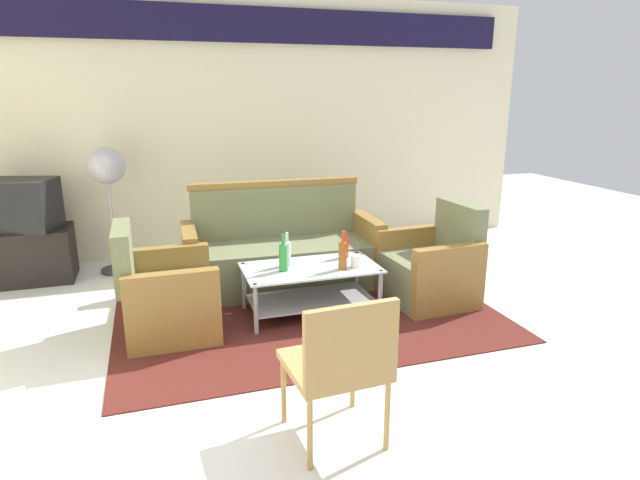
% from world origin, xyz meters
% --- Properties ---
extents(ground_plane, '(14.00, 14.00, 0.00)m').
position_xyz_m(ground_plane, '(0.00, 0.00, 0.00)').
color(ground_plane, white).
extents(wall_back, '(6.52, 0.19, 2.80)m').
position_xyz_m(wall_back, '(0.00, 3.05, 1.48)').
color(wall_back, beige).
rests_on(wall_back, ground).
extents(rug, '(3.06, 2.17, 0.01)m').
position_xyz_m(rug, '(-0.07, 0.99, 0.01)').
color(rug, '#511E19').
rests_on(rug, ground).
extents(couch, '(1.82, 0.79, 0.96)m').
position_xyz_m(couch, '(-0.11, 1.68, 0.32)').
color(couch, '#6B704C').
rests_on(couch, rug).
extents(armchair_left, '(0.70, 0.76, 0.85)m').
position_xyz_m(armchair_left, '(-1.19, 0.94, 0.29)').
color(armchair_left, '#6B704C').
rests_on(armchair_left, rug).
extents(armchair_right, '(0.74, 0.80, 0.85)m').
position_xyz_m(armchair_right, '(1.05, 0.92, 0.29)').
color(armchair_right, '#6B704C').
rests_on(armchair_right, rug).
extents(coffee_table, '(1.10, 0.60, 0.40)m').
position_xyz_m(coffee_table, '(-0.04, 0.95, 0.27)').
color(coffee_table, silver).
rests_on(coffee_table, rug).
extents(bottle_clear, '(0.06, 0.06, 0.28)m').
position_xyz_m(bottle_clear, '(-0.22, 1.04, 0.52)').
color(bottle_clear, silver).
rests_on(bottle_clear, coffee_table).
extents(bottle_green, '(0.07, 0.07, 0.30)m').
position_xyz_m(bottle_green, '(-0.28, 0.93, 0.52)').
color(bottle_green, '#2D8C38').
rests_on(bottle_green, coffee_table).
extents(bottle_red, '(0.06, 0.06, 0.24)m').
position_xyz_m(bottle_red, '(0.31, 1.11, 0.50)').
color(bottle_red, red).
rests_on(bottle_red, coffee_table).
extents(bottle_brown, '(0.07, 0.07, 0.32)m').
position_xyz_m(bottle_brown, '(0.19, 0.82, 0.53)').
color(bottle_brown, brown).
rests_on(bottle_brown, coffee_table).
extents(cup, '(0.08, 0.08, 0.10)m').
position_xyz_m(cup, '(0.31, 0.84, 0.46)').
color(cup, silver).
rests_on(cup, coffee_table).
extents(tv_stand, '(0.80, 0.50, 0.52)m').
position_xyz_m(tv_stand, '(-2.41, 2.55, 0.26)').
color(tv_stand, black).
rests_on(tv_stand, ground).
extents(television, '(0.70, 0.59, 0.48)m').
position_xyz_m(television, '(-2.41, 2.55, 0.76)').
color(television, black).
rests_on(television, tv_stand).
extents(pedestal_fan, '(0.36, 0.36, 1.27)m').
position_xyz_m(pedestal_fan, '(-1.63, 2.60, 1.01)').
color(pedestal_fan, '#2D2D33').
rests_on(pedestal_fan, ground).
extents(wicker_chair, '(0.51, 0.51, 0.84)m').
position_xyz_m(wicker_chair, '(-0.39, -0.74, 0.49)').
color(wicker_chair, '#AD844C').
rests_on(wicker_chair, ground).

